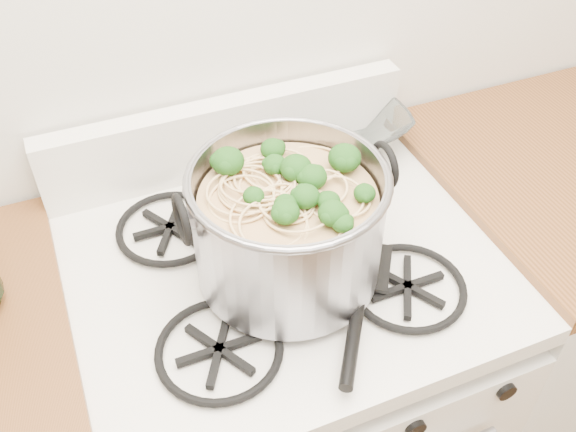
{
  "coord_description": "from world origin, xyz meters",
  "views": [
    {
      "loc": [
        -0.3,
        0.52,
        1.75
      ],
      "look_at": [
        -0.01,
        1.22,
        1.05
      ],
      "focal_mm": 40.0,
      "sensor_mm": 36.0,
      "label": 1
    }
  ],
  "objects_px": {
    "glass_bowl": "(334,133)",
    "spatula": "(365,263)",
    "gas_range": "(285,399)",
    "stock_pot": "(288,226)"
  },
  "relations": [
    {
      "from": "glass_bowl",
      "to": "spatula",
      "type": "bearing_deg",
      "value": -107.54
    },
    {
      "from": "gas_range",
      "to": "stock_pot",
      "type": "xyz_separation_m",
      "value": [
        -0.01,
        -0.04,
        0.59
      ]
    },
    {
      "from": "gas_range",
      "to": "glass_bowl",
      "type": "height_order",
      "value": "glass_bowl"
    },
    {
      "from": "spatula",
      "to": "glass_bowl",
      "type": "relative_size",
      "value": 2.66
    },
    {
      "from": "stock_pot",
      "to": "spatula",
      "type": "xyz_separation_m",
      "value": [
        0.12,
        -0.05,
        -0.09
      ]
    },
    {
      "from": "gas_range",
      "to": "spatula",
      "type": "distance_m",
      "value": 0.52
    },
    {
      "from": "stock_pot",
      "to": "gas_range",
      "type": "bearing_deg",
      "value": 78.04
    },
    {
      "from": "gas_range",
      "to": "glass_bowl",
      "type": "distance_m",
      "value": 0.62
    },
    {
      "from": "stock_pot",
      "to": "spatula",
      "type": "relative_size",
      "value": 1.14
    },
    {
      "from": "stock_pot",
      "to": "glass_bowl",
      "type": "height_order",
      "value": "stock_pot"
    }
  ]
}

